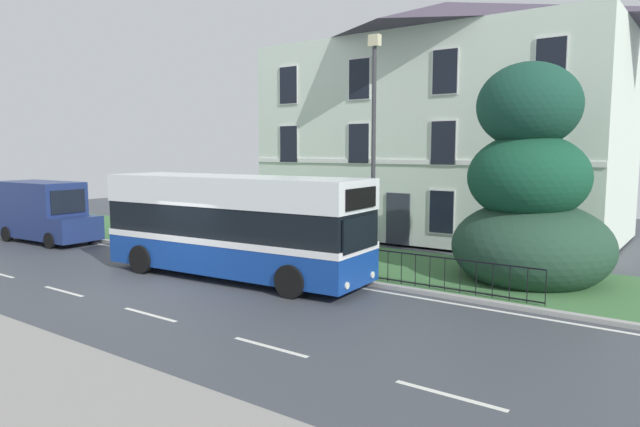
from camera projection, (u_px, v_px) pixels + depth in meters
name	position (u px, v px, depth m)	size (l,w,h in m)	color
ground_plane	(185.00, 283.00, 17.59)	(60.00, 56.00, 0.18)	#3E4249
georgian_townhouse	(443.00, 119.00, 26.92)	(16.14, 9.05, 10.94)	silver
iron_verge_railing	(309.00, 255.00, 18.82)	(15.24, 0.04, 0.97)	black
evergreen_tree	(530.00, 201.00, 17.22)	(4.86, 4.86, 7.10)	#423328
single_decker_bus	(234.00, 225.00, 18.08)	(9.42, 3.12, 3.30)	navy
white_panel_van	(44.00, 211.00, 25.33)	(5.42, 2.32, 2.71)	navy
street_lamp_post	(374.00, 141.00, 17.92)	(0.36, 0.24, 7.61)	#333338
litter_bin	(277.00, 246.00, 20.06)	(0.48, 0.48, 1.16)	#4C4742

